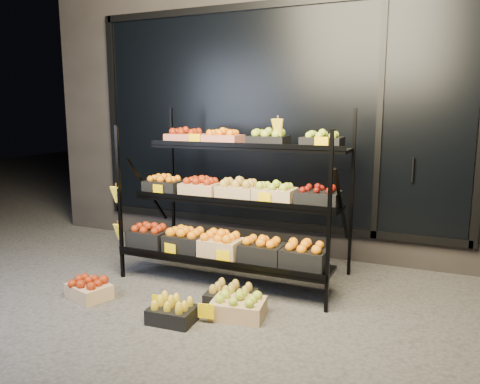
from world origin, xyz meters
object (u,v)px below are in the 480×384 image
at_px(display_rack, 232,200).
at_px(floor_crate_left, 89,288).
at_px(floor_crate_midright, 238,305).
at_px(floor_crate_midleft, 172,312).

height_order(display_rack, floor_crate_left, display_rack).
relative_size(display_rack, floor_crate_midright, 4.80).
bearing_deg(floor_crate_left, floor_crate_midleft, 10.66).
distance_m(display_rack, floor_crate_left, 1.53).
xyz_separation_m(display_rack, floor_crate_midright, (0.41, -0.79, -0.69)).
bearing_deg(display_rack, floor_crate_left, -134.47).
bearing_deg(floor_crate_left, display_rack, 63.28).
distance_m(display_rack, floor_crate_midleft, 1.29).
bearing_deg(floor_crate_midright, display_rack, 109.00).
distance_m(floor_crate_midleft, floor_crate_midright, 0.53).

